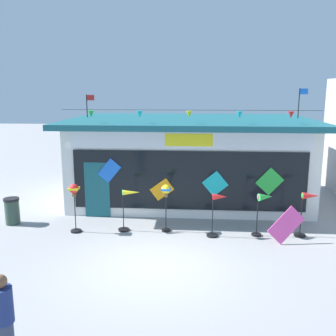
% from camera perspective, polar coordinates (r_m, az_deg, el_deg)
% --- Properties ---
extents(ground_plane, '(80.00, 80.00, 0.00)m').
position_cam_1_polar(ground_plane, '(10.40, -2.26, -14.18)').
color(ground_plane, gray).
extents(kite_shop_building, '(9.44, 6.19, 4.56)m').
position_cam_1_polar(kite_shop_building, '(15.84, 3.28, 1.43)').
color(kite_shop_building, silver).
rests_on(kite_shop_building, ground_plane).
extents(wind_spinner_far_left, '(0.34, 0.34, 1.60)m').
position_cam_1_polar(wind_spinner_far_left, '(12.54, -13.78, -4.14)').
color(wind_spinner_far_left, black).
rests_on(wind_spinner_far_left, ground_plane).
extents(wind_spinner_left, '(0.74, 0.36, 1.38)m').
position_cam_1_polar(wind_spinner_left, '(12.44, -5.94, -5.53)').
color(wind_spinner_left, black).
rests_on(wind_spinner_left, ground_plane).
extents(wind_spinner_center_left, '(0.30, 0.30, 1.56)m').
position_cam_1_polar(wind_spinner_center_left, '(12.25, -0.31, -4.11)').
color(wind_spinner_center_left, black).
rests_on(wind_spinner_center_left, ground_plane).
extents(wind_spinner_center_right, '(0.61, 0.35, 1.39)m').
position_cam_1_polar(wind_spinner_center_right, '(11.98, 7.34, -6.03)').
color(wind_spinner_center_right, black).
rests_on(wind_spinner_center_right, ground_plane).
extents(wind_spinner_right, '(0.63, 0.36, 1.39)m').
position_cam_1_polar(wind_spinner_right, '(12.27, 14.02, -5.25)').
color(wind_spinner_right, black).
rests_on(wind_spinner_right, ground_plane).
extents(wind_spinner_far_right, '(0.69, 0.36, 1.43)m').
position_cam_1_polar(wind_spinner_far_right, '(12.63, 20.07, -5.31)').
color(wind_spinner_far_right, black).
rests_on(wind_spinner_far_right, ground_plane).
extents(person_mid_plaza, '(0.47, 0.35, 1.68)m').
position_cam_1_polar(person_mid_plaza, '(7.14, -23.42, -20.11)').
color(person_mid_plaza, '#333D56').
rests_on(person_mid_plaza, ground_plane).
extents(trash_bin, '(0.52, 0.52, 0.91)m').
position_cam_1_polar(trash_bin, '(14.16, -22.18, -5.93)').
color(trash_bin, '#2D4238').
rests_on(trash_bin, ground_plane).
extents(display_kite_on_ground, '(1.14, 0.30, 1.14)m').
position_cam_1_polar(display_kite_on_ground, '(12.02, 17.16, -8.11)').
color(display_kite_on_ground, '#EA4CA3').
rests_on(display_kite_on_ground, ground_plane).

